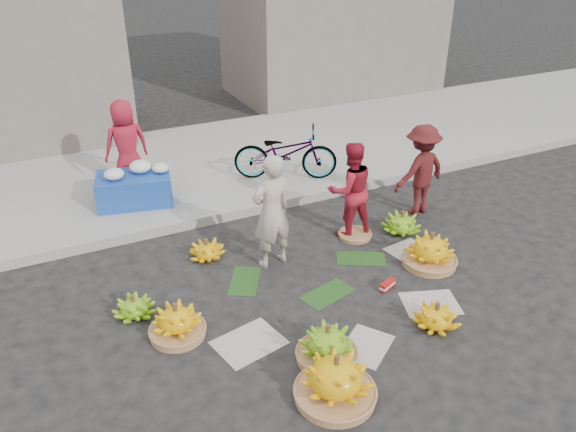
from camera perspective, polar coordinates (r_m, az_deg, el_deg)
name	(u,v)px	position (r m, az deg, el deg)	size (l,w,h in m)	color
ground	(327,283)	(7.08, 3.95, -6.85)	(80.00, 80.00, 0.00)	black
curb	(257,207)	(8.73, -3.18, 0.96)	(40.00, 0.25, 0.15)	#98958F
sidewalk	(212,161)	(10.54, -7.72, 5.52)	(40.00, 4.00, 0.12)	#98958F
newspaper_scatter	(361,319)	(6.53, 7.48, -10.38)	(3.20, 1.80, 0.00)	beige
banana_leaves	(312,277)	(7.18, 2.46, -6.22)	(2.00, 1.00, 0.00)	#1A4216
banana_bunch_0	(177,322)	(6.28, -11.24, -10.54)	(0.60, 0.60, 0.42)	#A16E43
banana_bunch_1	(327,345)	(5.88, 4.00, -12.92)	(0.68, 0.68, 0.44)	#A16E43
banana_bunch_2	(336,379)	(5.47, 4.87, -16.20)	(0.77, 0.77, 0.51)	#A16E43
banana_bunch_3	(436,316)	(6.52, 14.82, -9.84)	(0.57, 0.57, 0.31)	yellow
banana_bunch_4	(430,251)	(7.55, 14.27, -3.44)	(0.74, 0.74, 0.48)	#A16E43
banana_bunch_5	(402,223)	(8.26, 11.48, -0.72)	(0.70, 0.70, 0.34)	#5DA117
banana_bunch_6	(134,307)	(6.70, -15.37, -8.91)	(0.44, 0.44, 0.29)	#5DA117
banana_bunch_7	(207,250)	(7.57, -8.27, -3.47)	(0.45, 0.45, 0.29)	yellow
basket_spare	(355,235)	(8.09, 6.82, -1.94)	(0.46, 0.46, 0.05)	#A16E43
incense_stack	(387,285)	(7.04, 10.06, -6.91)	(0.25, 0.08, 0.10)	#AF1712
vendor_cream	(272,212)	(7.08, -1.67, 0.44)	(0.56, 0.37, 1.53)	beige
vendor_red	(350,190)	(7.86, 6.34, 2.67)	(0.68, 0.53, 1.39)	red
man_striped	(421,170)	(8.66, 13.33, 4.55)	(0.91, 0.52, 1.41)	maroon
flower_table	(135,187)	(8.96, -15.31, 2.88)	(1.23, 0.91, 0.64)	#18419F
grey_bucket	(104,196)	(9.03, -18.17, 1.93)	(0.29, 0.29, 0.32)	slate
flower_vendor	(126,145)	(9.40, -16.11, 6.98)	(0.71, 0.46, 1.44)	red
bicycle	(285,153)	(9.44, -0.27, 6.45)	(1.73, 0.60, 0.91)	gray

